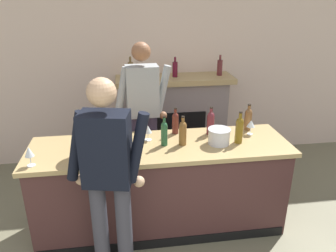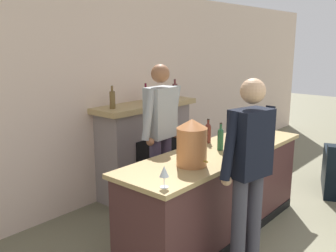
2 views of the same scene
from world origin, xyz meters
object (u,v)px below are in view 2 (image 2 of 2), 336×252
(wine_bottle_rose_blush, at_px, (244,121))
(wine_glass_back_row, at_px, (202,140))
(fireplace_stone, at_px, (146,147))
(wine_glass_front_left, at_px, (164,172))
(wine_bottle_chardonnay_pale, at_px, (208,132))
(wine_bottle_burgundy_dark, at_px, (258,126))
(person_bartender, at_px, (161,135))
(wine_bottle_merlot_tall, at_px, (220,138))
(ice_bucket_steel, at_px, (249,134))
(person_customer, at_px, (248,171))
(copper_dispenser, at_px, (192,142))
(wine_glass_near_bucket, at_px, (252,124))
(wine_bottle_port_short, at_px, (230,127))
(wine_bottle_cabernet_heavy, at_px, (231,135))

(wine_bottle_rose_blush, distance_m, wine_glass_back_row, 1.09)
(fireplace_stone, distance_m, wine_glass_front_left, 2.30)
(wine_glass_front_left, bearing_deg, wine_bottle_rose_blush, 13.12)
(wine_bottle_chardonnay_pale, bearing_deg, fireplace_stone, 81.11)
(fireplace_stone, height_order, wine_bottle_burgundy_dark, fireplace_stone)
(fireplace_stone, height_order, person_bartender, person_bartender)
(person_bartender, xyz_separation_m, wine_bottle_rose_blush, (1.09, -0.46, 0.06))
(wine_bottle_merlot_tall, relative_size, wine_glass_back_row, 1.87)
(ice_bucket_steel, bearing_deg, person_customer, -151.14)
(wine_bottle_merlot_tall, bearing_deg, ice_bucket_steel, -4.84)
(copper_dispenser, height_order, wine_bottle_merlot_tall, copper_dispenser)
(person_bartender, relative_size, wine_glass_front_left, 10.28)
(copper_dispenser, xyz_separation_m, wine_glass_back_row, (0.46, 0.21, -0.11))
(fireplace_stone, bearing_deg, wine_bottle_chardonnay_pale, -98.89)
(wine_glass_near_bucket, bearing_deg, copper_dispenser, -172.34)
(person_bartender, bearing_deg, wine_bottle_burgundy_dark, -40.77)
(fireplace_stone, distance_m, wine_glass_back_row, 1.45)
(wine_bottle_burgundy_dark, xyz_separation_m, wine_bottle_rose_blush, (0.21, 0.30, -0.01))
(person_customer, xyz_separation_m, wine_glass_front_left, (-0.66, 0.38, 0.08))
(copper_dispenser, height_order, wine_glass_front_left, copper_dispenser)
(person_customer, relative_size, wine_bottle_chardonnay_pale, 6.37)
(person_customer, relative_size, wine_bottle_port_short, 6.07)
(ice_bucket_steel, distance_m, wine_bottle_chardonnay_pale, 0.49)
(wine_bottle_port_short, bearing_deg, wine_glass_near_bucket, -10.09)
(ice_bucket_steel, height_order, wine_bottle_port_short, wine_bottle_port_short)
(wine_bottle_merlot_tall, xyz_separation_m, wine_glass_near_bucket, (0.92, 0.13, -0.02))
(person_bartender, height_order, wine_bottle_chardonnay_pale, person_bartender)
(wine_bottle_burgundy_dark, xyz_separation_m, wine_glass_back_row, (-0.87, 0.18, -0.03))
(wine_bottle_merlot_tall, distance_m, wine_glass_near_bucket, 0.93)
(person_bartender, distance_m, ice_bucket_steel, 1.02)
(ice_bucket_steel, xyz_separation_m, wine_glass_near_bucket, (0.39, 0.17, 0.04))
(ice_bucket_steel, distance_m, wine_glass_front_left, 1.72)
(fireplace_stone, xyz_separation_m, wine_glass_back_row, (-0.48, -1.30, 0.42))
(copper_dispenser, xyz_separation_m, wine_glass_near_bucket, (1.52, 0.21, -0.11))
(wine_bottle_rose_blush, distance_m, wine_glass_front_left, 2.17)
(ice_bucket_steel, height_order, wine_bottle_cabernet_heavy, wine_bottle_cabernet_heavy)
(person_customer, bearing_deg, wine_glass_back_row, 63.83)
(wine_bottle_chardonnay_pale, bearing_deg, wine_bottle_cabernet_heavy, -85.01)
(wine_bottle_port_short, bearing_deg, person_customer, -141.33)
(ice_bucket_steel, relative_size, wine_bottle_rose_blush, 0.76)
(wine_bottle_chardonnay_pale, bearing_deg, wine_glass_front_left, -159.10)
(person_customer, xyz_separation_m, wine_bottle_rose_blush, (1.45, 0.87, 0.09))
(person_customer, bearing_deg, ice_bucket_steel, 28.86)
(wine_bottle_cabernet_heavy, relative_size, wine_bottle_chardonnay_pale, 1.05)
(person_bartender, bearing_deg, wine_glass_front_left, -137.12)
(copper_dispenser, bearing_deg, wine_bottle_cabernet_heavy, 4.46)
(wine_bottle_rose_blush, relative_size, wine_bottle_merlot_tall, 0.97)
(wine_bottle_chardonnay_pale, xyz_separation_m, wine_bottle_rose_blush, (0.78, -0.02, 0.01))
(fireplace_stone, distance_m, person_bartender, 0.96)
(wine_bottle_rose_blush, height_order, wine_glass_back_row, wine_bottle_rose_blush)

